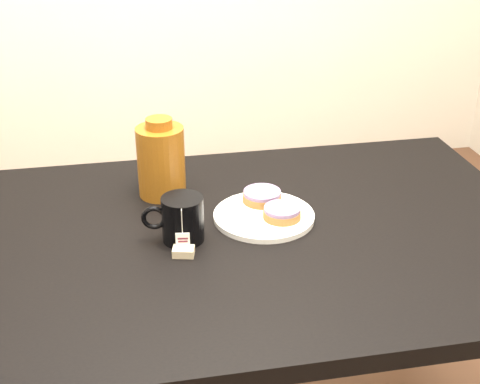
{
  "coord_description": "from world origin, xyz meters",
  "views": [
    {
      "loc": [
        -0.24,
        -1.27,
        1.5
      ],
      "look_at": [
        0.02,
        0.08,
        0.81
      ],
      "focal_mm": 50.0,
      "sensor_mm": 36.0,
      "label": 1
    }
  ],
  "objects_px": {
    "bagel_back": "(262,196)",
    "mug": "(182,219)",
    "bagel_package": "(161,160)",
    "table": "(238,264)",
    "teabag_pouch": "(183,252)",
    "plate": "(264,215)",
    "bagel_front": "(282,213)"
  },
  "relations": [
    {
      "from": "plate",
      "to": "bagel_back",
      "type": "height_order",
      "value": "bagel_back"
    },
    {
      "from": "mug",
      "to": "teabag_pouch",
      "type": "distance_m",
      "value": 0.08
    },
    {
      "from": "plate",
      "to": "mug",
      "type": "distance_m",
      "value": 0.21
    },
    {
      "from": "plate",
      "to": "teabag_pouch",
      "type": "height_order",
      "value": "teabag_pouch"
    },
    {
      "from": "bagel_front",
      "to": "mug",
      "type": "bearing_deg",
      "value": -172.12
    },
    {
      "from": "plate",
      "to": "table",
      "type": "bearing_deg",
      "value": -144.33
    },
    {
      "from": "bagel_back",
      "to": "mug",
      "type": "xyz_separation_m",
      "value": [
        -0.21,
        -0.12,
        0.03
      ]
    },
    {
      "from": "bagel_back",
      "to": "mug",
      "type": "bearing_deg",
      "value": -149.29
    },
    {
      "from": "bagel_back",
      "to": "teabag_pouch",
      "type": "bearing_deg",
      "value": -138.27
    },
    {
      "from": "bagel_front",
      "to": "bagel_back",
      "type": "bearing_deg",
      "value": 106.23
    },
    {
      "from": "bagel_front",
      "to": "mug",
      "type": "relative_size",
      "value": 0.71
    },
    {
      "from": "mug",
      "to": "bagel_package",
      "type": "bearing_deg",
      "value": 103.31
    },
    {
      "from": "bagel_back",
      "to": "mug",
      "type": "relative_size",
      "value": 0.92
    },
    {
      "from": "plate",
      "to": "teabag_pouch",
      "type": "bearing_deg",
      "value": -148.23
    },
    {
      "from": "bagel_back",
      "to": "bagel_package",
      "type": "relative_size",
      "value": 0.65
    },
    {
      "from": "teabag_pouch",
      "to": "bagel_package",
      "type": "distance_m",
      "value": 0.31
    },
    {
      "from": "plate",
      "to": "bagel_package",
      "type": "xyz_separation_m",
      "value": [
        -0.22,
        0.17,
        0.08
      ]
    },
    {
      "from": "bagel_package",
      "to": "teabag_pouch",
      "type": "bearing_deg",
      "value": -86.67
    },
    {
      "from": "table",
      "to": "bagel_front",
      "type": "distance_m",
      "value": 0.16
    },
    {
      "from": "plate",
      "to": "bagel_back",
      "type": "relative_size",
      "value": 1.81
    },
    {
      "from": "table",
      "to": "bagel_front",
      "type": "relative_size",
      "value": 13.89
    },
    {
      "from": "table",
      "to": "bagel_package",
      "type": "bearing_deg",
      "value": 123.13
    },
    {
      "from": "table",
      "to": "teabag_pouch",
      "type": "relative_size",
      "value": 31.11
    },
    {
      "from": "bagel_front",
      "to": "bagel_package",
      "type": "relative_size",
      "value": 0.51
    },
    {
      "from": "table",
      "to": "bagel_front",
      "type": "xyz_separation_m",
      "value": [
        0.11,
        0.02,
        0.11
      ]
    },
    {
      "from": "bagel_package",
      "to": "bagel_front",
      "type": "bearing_deg",
      "value": -38.17
    },
    {
      "from": "table",
      "to": "bagel_back",
      "type": "xyz_separation_m",
      "value": [
        0.08,
        0.12,
        0.11
      ]
    },
    {
      "from": "table",
      "to": "bagel_package",
      "type": "distance_m",
      "value": 0.32
    },
    {
      "from": "table",
      "to": "teabag_pouch",
      "type": "bearing_deg",
      "value": -150.54
    },
    {
      "from": "table",
      "to": "bagel_package",
      "type": "xyz_separation_m",
      "value": [
        -0.15,
        0.23,
        0.17
      ]
    },
    {
      "from": "bagel_front",
      "to": "table",
      "type": "bearing_deg",
      "value": -166.97
    },
    {
      "from": "mug",
      "to": "teabag_pouch",
      "type": "relative_size",
      "value": 3.14
    }
  ]
}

